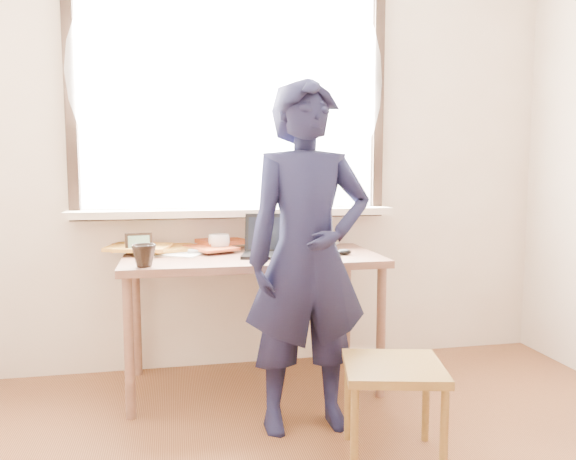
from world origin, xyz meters
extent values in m
cube|color=beige|center=(0.00, 2.00, 1.30)|extent=(3.50, 0.02, 2.60)
cube|color=white|center=(-0.20, 1.99, 1.60)|extent=(1.70, 0.01, 1.30)
cube|color=black|center=(-0.20, 1.97, 0.92)|extent=(1.82, 0.06, 0.06)
cube|color=black|center=(-1.08, 1.97, 1.60)|extent=(0.06, 0.06, 1.30)
cube|color=black|center=(0.68, 1.97, 1.60)|extent=(0.06, 0.06, 1.30)
cube|color=beige|center=(-0.20, 1.90, 0.93)|extent=(1.85, 0.20, 0.04)
cube|color=white|center=(-0.20, 1.91, 1.70)|extent=(1.95, 0.02, 1.65)
cube|color=brown|center=(-0.14, 1.63, 0.70)|extent=(1.35, 0.67, 0.04)
cylinder|color=brown|center=(-0.77, 1.34, 0.34)|extent=(0.05, 0.05, 0.68)
cylinder|color=brown|center=(-0.77, 1.92, 0.34)|extent=(0.05, 0.05, 0.68)
cylinder|color=brown|center=(0.49, 1.34, 0.34)|extent=(0.05, 0.05, 0.68)
cylinder|color=brown|center=(0.49, 1.92, 0.34)|extent=(0.05, 0.05, 0.68)
cube|color=black|center=(-0.04, 1.55, 0.73)|extent=(0.36, 0.29, 0.02)
cube|color=black|center=(-0.01, 1.66, 0.83)|extent=(0.32, 0.14, 0.21)
cube|color=black|center=(-0.01, 1.66, 0.83)|extent=(0.28, 0.11, 0.17)
cube|color=black|center=(-0.04, 1.54, 0.73)|extent=(0.30, 0.19, 0.00)
imported|color=white|center=(-0.30, 1.80, 0.77)|extent=(0.16, 0.16, 0.10)
imported|color=black|center=(-0.69, 1.38, 0.77)|extent=(0.13, 0.13, 0.11)
ellipsoid|color=black|center=(0.34, 1.53, 0.74)|extent=(0.08, 0.06, 0.03)
cube|color=white|center=(-0.51, 1.77, 0.73)|extent=(0.34, 0.36, 0.01)
cube|color=white|center=(-0.49, 1.76, 0.73)|extent=(0.35, 0.37, 0.02)
cube|color=white|center=(-0.31, 1.90, 0.74)|extent=(0.29, 0.31, 0.02)
cube|color=white|center=(-0.26, 1.83, 0.74)|extent=(0.36, 0.34, 0.02)
cube|color=#BA4B22|center=(-0.79, 1.72, 0.75)|extent=(0.26, 0.29, 0.02)
cube|color=#BA4B22|center=(-0.20, 1.81, 0.75)|extent=(0.26, 0.24, 0.02)
cube|color=teal|center=(-0.24, 1.76, 0.76)|extent=(0.35, 0.34, 0.02)
cube|color=white|center=(-0.27, 1.92, 0.76)|extent=(0.36, 0.37, 0.02)
imported|color=white|center=(-0.47, 1.83, 0.73)|extent=(0.21, 0.26, 0.02)
imported|color=white|center=(0.23, 1.91, 0.73)|extent=(0.26, 0.27, 0.02)
cube|color=black|center=(-0.73, 1.73, 0.78)|extent=(0.14, 0.03, 0.11)
cube|color=#567F38|center=(-0.73, 1.73, 0.78)|extent=(0.11, 0.02, 0.08)
cube|color=brown|center=(0.31, 0.74, 0.38)|extent=(0.47, 0.45, 0.04)
cylinder|color=brown|center=(0.11, 0.63, 0.18)|extent=(0.03, 0.03, 0.36)
cylinder|color=brown|center=(0.18, 0.94, 0.18)|extent=(0.03, 0.03, 0.36)
cylinder|color=brown|center=(0.44, 0.55, 0.18)|extent=(0.03, 0.03, 0.36)
cylinder|color=brown|center=(0.51, 0.86, 0.18)|extent=(0.03, 0.03, 0.36)
imported|color=black|center=(0.04, 1.10, 0.79)|extent=(0.59, 0.40, 1.57)
camera|label=1|loc=(-0.55, -1.31, 1.19)|focal=35.00mm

